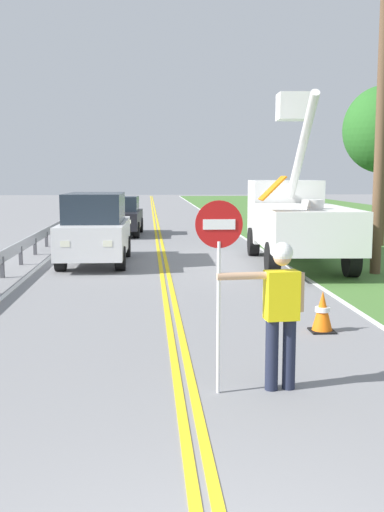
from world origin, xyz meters
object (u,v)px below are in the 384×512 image
at_px(oncoming_sedan_second, 119,216).
at_px(oncoming_suv_nearest, 95,228).
at_px(utility_pole_near, 381,115).
at_px(utility_bucket_truck, 295,216).
at_px(traffic_cone_lead, 322,312).
at_px(roadside_tree_verge, 384,130).
at_px(flagger_worker, 281,306).
at_px(stop_sign_paddle, 219,253).

bearing_deg(oncoming_sedan_second, oncoming_suv_nearest, -92.02).
relative_size(oncoming_suv_nearest, utility_pole_near, 0.58).
xyz_separation_m(oncoming_suv_nearest, utility_pole_near, (7.65, -2.45, 3.13)).
height_order(utility_bucket_truck, utility_pole_near, utility_pole_near).
bearing_deg(oncoming_suv_nearest, traffic_cone_lead, -61.70).
bearing_deg(roadside_tree_verge, traffic_cone_lead, -115.25).
relative_size(traffic_cone_lead, roadside_tree_verge, 0.12).
bearing_deg(oncoming_sedan_second, utility_pole_near, -56.67).
bearing_deg(oncoming_sedan_second, flagger_worker, -81.76).
distance_m(flagger_worker, traffic_cone_lead, 3.06).
relative_size(oncoming_sedan_second, roadside_tree_verge, 0.71).
relative_size(stop_sign_paddle, utility_bucket_truck, 0.34).
xyz_separation_m(oncoming_suv_nearest, traffic_cone_lead, (4.48, -8.33, -0.72)).
bearing_deg(oncoming_suv_nearest, flagger_worker, -73.96).
xyz_separation_m(stop_sign_paddle, oncoming_sedan_second, (-2.09, 19.79, -0.88)).
xyz_separation_m(flagger_worker, roadside_tree_verge, (7.11, 14.95, 3.22)).
bearing_deg(utility_pole_near, utility_bucket_truck, 128.62).
relative_size(utility_bucket_truck, oncoming_suv_nearest, 1.49).
bearing_deg(traffic_cone_lead, oncoming_sedan_second, 103.77).
bearing_deg(stop_sign_paddle, oncoming_sedan_second, 96.03).
bearing_deg(utility_pole_near, roadside_tree_verge, 67.74).
xyz_separation_m(oncoming_sedan_second, roadside_tree_verge, (9.96, -4.77, 3.44)).
height_order(oncoming_suv_nearest, traffic_cone_lead, oncoming_suv_nearest).
height_order(flagger_worker, oncoming_suv_nearest, oncoming_suv_nearest).
distance_m(oncoming_sedan_second, roadside_tree_verge, 11.57).
distance_m(stop_sign_paddle, oncoming_suv_nearest, 11.35).
relative_size(oncoming_sedan_second, utility_pole_near, 0.52).
xyz_separation_m(utility_bucket_truck, roadside_tree_verge, (4.32, 4.27, 2.87)).
distance_m(flagger_worker, oncoming_suv_nearest, 11.44).
xyz_separation_m(flagger_worker, utility_bucket_truck, (2.79, 10.67, 0.36)).
xyz_separation_m(oncoming_suv_nearest, roadside_tree_verge, (10.27, 3.95, 3.21)).
height_order(stop_sign_paddle, roadside_tree_verge, roadside_tree_verge).
height_order(flagger_worker, stop_sign_paddle, stop_sign_paddle).
relative_size(oncoming_suv_nearest, oncoming_sedan_second, 1.11).
height_order(stop_sign_paddle, oncoming_sedan_second, stop_sign_paddle).
height_order(oncoming_sedan_second, utility_pole_near, utility_pole_near).
xyz_separation_m(traffic_cone_lead, roadside_tree_verge, (5.79, 12.27, 3.93)).
xyz_separation_m(stop_sign_paddle, traffic_cone_lead, (2.09, 2.74, -1.37)).
bearing_deg(utility_pole_near, oncoming_suv_nearest, 162.23).
bearing_deg(oncoming_sedan_second, roadside_tree_verge, -25.58).
xyz_separation_m(utility_bucket_truck, traffic_cone_lead, (-1.47, -8.00, -1.07)).
xyz_separation_m(oncoming_sedan_second, traffic_cone_lead, (4.18, -17.04, -0.50)).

